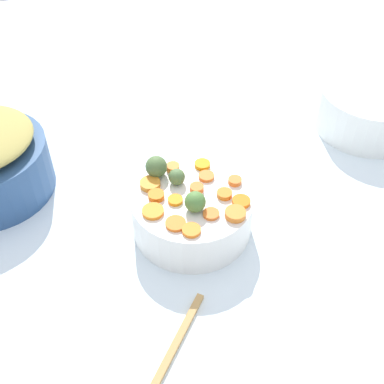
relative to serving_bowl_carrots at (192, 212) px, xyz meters
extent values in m
cube|color=white|center=(0.02, 0.01, -0.05)|extent=(2.40, 2.40, 0.02)
cylinder|color=white|center=(0.00, 0.00, 0.00)|extent=(0.22, 0.22, 0.09)
cylinder|color=orange|center=(0.05, 0.02, 0.05)|extent=(0.04, 0.04, 0.01)
cylinder|color=orange|center=(-0.01, -0.06, 0.05)|extent=(0.04, 0.04, 0.01)
cylinder|color=orange|center=(0.04, 0.08, 0.05)|extent=(0.04, 0.04, 0.01)
cylinder|color=orange|center=(-0.04, 0.04, 0.05)|extent=(0.04, 0.04, 0.01)
cylinder|color=orange|center=(-0.01, 0.02, 0.05)|extent=(0.03, 0.03, 0.01)
cylinder|color=orange|center=(0.01, -0.03, 0.05)|extent=(0.04, 0.04, 0.01)
cylinder|color=orange|center=(0.06, -0.04, 0.05)|extent=(0.05, 0.05, 0.01)
cylinder|color=orange|center=(0.08, -0.02, 0.05)|extent=(0.04, 0.04, 0.01)
cylinder|color=orange|center=(0.07, 0.06, 0.05)|extent=(0.04, 0.04, 0.01)
cylinder|color=orange|center=(-0.07, 0.04, 0.05)|extent=(0.04, 0.04, 0.01)
cylinder|color=orange|center=(0.03, -0.08, 0.05)|extent=(0.05, 0.05, 0.01)
cylinder|color=orange|center=(-0.05, -0.07, 0.05)|extent=(0.05, 0.05, 0.01)
cylinder|color=orange|center=(-0.08, -0.02, 0.05)|extent=(0.03, 0.03, 0.01)
cylinder|color=orange|center=(0.01, 0.06, 0.05)|extent=(0.04, 0.04, 0.01)
cylinder|color=orange|center=(-0.01, 0.09, 0.05)|extent=(0.03, 0.03, 0.01)
sphere|color=#4F6D3B|center=(-0.07, -0.05, 0.06)|extent=(0.04, 0.04, 0.04)
sphere|color=#537341|center=(-0.04, -0.02, 0.06)|extent=(0.03, 0.03, 0.03)
sphere|color=#4F7D3A|center=(0.03, 0.00, 0.06)|extent=(0.04, 0.04, 0.04)
cube|color=tan|center=(0.24, -0.09, -0.04)|extent=(0.16, 0.13, 0.01)
cylinder|color=white|center=(-0.21, 0.48, 0.01)|extent=(0.24, 0.24, 0.10)
camera|label=1|loc=(0.61, -0.16, 0.67)|focal=46.15mm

